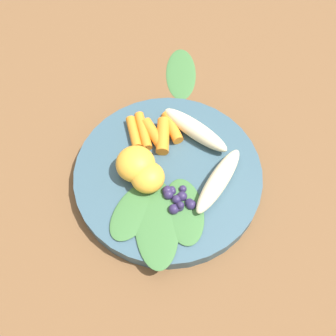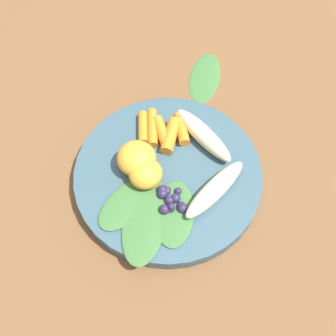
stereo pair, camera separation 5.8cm
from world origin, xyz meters
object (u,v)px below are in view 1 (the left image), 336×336
Objects in this scene: bowl at (168,175)px; banana_peeled_right at (218,180)px; kale_leaf_stray at (181,73)px; banana_peeled_left at (195,130)px; orange_segment_near at (148,177)px.

banana_peeled_right reaches higher than bowl.
bowl is at bearing 104.58° from banana_peeled_right.
bowl is 0.21m from kale_leaf_stray.
banana_peeled_left is 0.11m from orange_segment_near.
kale_leaf_stray is at bearing -43.20° from banana_peeled_left.
orange_segment_near is 0.24m from kale_leaf_stray.
banana_peeled_right is at bearing -6.59° from bowl.
banana_peeled_right is at bearing 9.18° from orange_segment_near.
orange_segment_near is at bearing 120.35° from banana_peeled_right.
bowl is at bearing 174.36° from kale_leaf_stray.
bowl is at bearing 45.06° from orange_segment_near.
banana_peeled_left is (0.03, 0.07, 0.03)m from bowl.
orange_segment_near is at bearing -134.94° from bowl.
banana_peeled_left is at bearing 68.49° from bowl.
bowl is at bearing 97.48° from banana_peeled_left.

